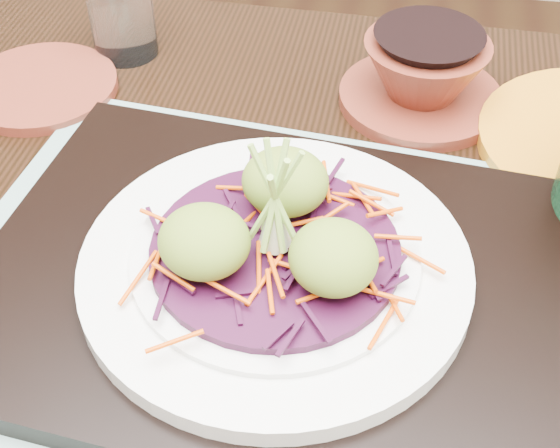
% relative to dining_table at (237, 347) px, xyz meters
% --- Properties ---
extents(dining_table, '(1.22, 0.83, 0.75)m').
position_rel_dining_table_xyz_m(dining_table, '(0.00, 0.00, 0.00)').
color(dining_table, black).
rests_on(dining_table, ground).
extents(placemat, '(0.53, 0.43, 0.00)m').
position_rel_dining_table_xyz_m(placemat, '(0.04, -0.02, 0.10)').
color(placemat, gray).
rests_on(placemat, dining_table).
extents(serving_tray, '(0.46, 0.36, 0.02)m').
position_rel_dining_table_xyz_m(serving_tray, '(0.04, -0.02, 0.11)').
color(serving_tray, black).
rests_on(serving_tray, placemat).
extents(white_plate, '(0.28, 0.28, 0.02)m').
position_rel_dining_table_xyz_m(white_plate, '(0.04, -0.02, 0.13)').
color(white_plate, white).
rests_on(white_plate, serving_tray).
extents(cabbage_bed, '(0.18, 0.18, 0.01)m').
position_rel_dining_table_xyz_m(cabbage_bed, '(0.04, -0.02, 0.15)').
color(cabbage_bed, '#390B2B').
rests_on(cabbage_bed, white_plate).
extents(carrot_julienne, '(0.21, 0.21, 0.01)m').
position_rel_dining_table_xyz_m(carrot_julienne, '(0.04, -0.02, 0.15)').
color(carrot_julienne, '#DE4903').
rests_on(carrot_julienne, cabbage_bed).
extents(guacamole_scoops, '(0.15, 0.13, 0.05)m').
position_rel_dining_table_xyz_m(guacamole_scoops, '(0.04, -0.02, 0.17)').
color(guacamole_scoops, olive).
rests_on(guacamole_scoops, cabbage_bed).
extents(scallion_garnish, '(0.06, 0.06, 0.10)m').
position_rel_dining_table_xyz_m(scallion_garnish, '(0.04, -0.02, 0.19)').
color(scallion_garnish, '#8EBD4B').
rests_on(scallion_garnish, cabbage_bed).
extents(terracotta_side_plate, '(0.19, 0.19, 0.01)m').
position_rel_dining_table_xyz_m(terracotta_side_plate, '(-0.23, 0.20, 0.10)').
color(terracotta_side_plate, maroon).
rests_on(terracotta_side_plate, dining_table).
extents(water_glass, '(0.08, 0.08, 0.09)m').
position_rel_dining_table_xyz_m(water_glass, '(-0.17, 0.28, 0.15)').
color(water_glass, white).
rests_on(water_glass, dining_table).
extents(terracotta_bowl_set, '(0.20, 0.20, 0.07)m').
position_rel_dining_table_xyz_m(terracotta_bowl_set, '(0.13, 0.24, 0.13)').
color(terracotta_bowl_set, maroon).
rests_on(terracotta_bowl_set, dining_table).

